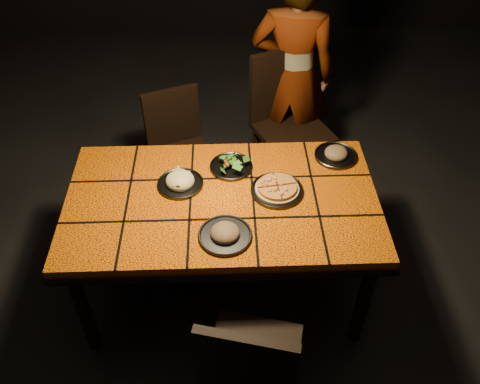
{
  "coord_description": "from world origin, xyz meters",
  "views": [
    {
      "loc": [
        0.03,
        -1.88,
        2.55
      ],
      "look_at": [
        0.09,
        -0.03,
        0.82
      ],
      "focal_mm": 38.0,
      "sensor_mm": 36.0,
      "label": 1
    }
  ],
  "objects_px": {
    "plate_pasta": "(180,182)",
    "chair_far_right": "(287,114)",
    "plate_pizza": "(277,189)",
    "chair_far_left": "(178,142)",
    "dining_table": "(222,209)",
    "chair_near": "(250,365)",
    "diner": "(292,76)"
  },
  "relations": [
    {
      "from": "plate_pizza",
      "to": "chair_near",
      "type": "bearing_deg",
      "value": -102.12
    },
    {
      "from": "chair_near",
      "to": "chair_far_left",
      "type": "xyz_separation_m",
      "value": [
        -0.4,
        1.64,
        -0.04
      ]
    },
    {
      "from": "chair_far_right",
      "to": "plate_pizza",
      "type": "distance_m",
      "value": 0.99
    },
    {
      "from": "chair_near",
      "to": "plate_pizza",
      "type": "bearing_deg",
      "value": -88.11
    },
    {
      "from": "chair_near",
      "to": "plate_pizza",
      "type": "xyz_separation_m",
      "value": [
        0.18,
        0.84,
        0.25
      ]
    },
    {
      "from": "plate_pasta",
      "to": "chair_near",
      "type": "bearing_deg",
      "value": -70.35
    },
    {
      "from": "dining_table",
      "to": "chair_near",
      "type": "height_order",
      "value": "chair_near"
    },
    {
      "from": "dining_table",
      "to": "chair_far_right",
      "type": "distance_m",
      "value": 1.09
    },
    {
      "from": "chair_near",
      "to": "chair_far_left",
      "type": "height_order",
      "value": "chair_near"
    },
    {
      "from": "diner",
      "to": "plate_pasta",
      "type": "bearing_deg",
      "value": 66.8
    },
    {
      "from": "plate_pasta",
      "to": "dining_table",
      "type": "bearing_deg",
      "value": -26.29
    },
    {
      "from": "chair_far_left",
      "to": "chair_far_right",
      "type": "xyz_separation_m",
      "value": [
        0.74,
        0.15,
        0.1
      ]
    },
    {
      "from": "plate_pasta",
      "to": "chair_far_right",
      "type": "bearing_deg",
      "value": 53.02
    },
    {
      "from": "dining_table",
      "to": "chair_near",
      "type": "distance_m",
      "value": 0.82
    },
    {
      "from": "chair_near",
      "to": "chair_far_right",
      "type": "height_order",
      "value": "chair_far_right"
    },
    {
      "from": "plate_pizza",
      "to": "plate_pasta",
      "type": "bearing_deg",
      "value": 172.08
    },
    {
      "from": "dining_table",
      "to": "chair_far_left",
      "type": "bearing_deg",
      "value": 109.19
    },
    {
      "from": "chair_far_left",
      "to": "plate_pizza",
      "type": "distance_m",
      "value": 1.03
    },
    {
      "from": "chair_far_left",
      "to": "plate_pasta",
      "type": "height_order",
      "value": "chair_far_left"
    },
    {
      "from": "dining_table",
      "to": "chair_far_left",
      "type": "xyz_separation_m",
      "value": [
        -0.29,
        0.84,
        -0.2
      ]
    },
    {
      "from": "chair_near",
      "to": "chair_far_right",
      "type": "bearing_deg",
      "value": -86.83
    },
    {
      "from": "chair_near",
      "to": "plate_pizza",
      "type": "distance_m",
      "value": 0.89
    },
    {
      "from": "chair_far_left",
      "to": "dining_table",
      "type": "bearing_deg",
      "value": -91.32
    },
    {
      "from": "plate_pizza",
      "to": "chair_far_left",
      "type": "bearing_deg",
      "value": 125.75
    },
    {
      "from": "chair_near",
      "to": "chair_far_right",
      "type": "xyz_separation_m",
      "value": [
        0.34,
        1.79,
        0.06
      ]
    },
    {
      "from": "dining_table",
      "to": "plate_pizza",
      "type": "distance_m",
      "value": 0.3
    },
    {
      "from": "chair_near",
      "to": "diner",
      "type": "distance_m",
      "value": 1.99
    },
    {
      "from": "dining_table",
      "to": "diner",
      "type": "height_order",
      "value": "diner"
    },
    {
      "from": "dining_table",
      "to": "chair_far_right",
      "type": "xyz_separation_m",
      "value": [
        0.45,
        0.99,
        -0.1
      ]
    },
    {
      "from": "chair_near",
      "to": "plate_pasta",
      "type": "height_order",
      "value": "chair_near"
    },
    {
      "from": "chair_far_right",
      "to": "plate_pasta",
      "type": "distance_m",
      "value": 1.12
    },
    {
      "from": "dining_table",
      "to": "diner",
      "type": "bearing_deg",
      "value": 66.85
    }
  ]
}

